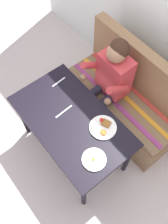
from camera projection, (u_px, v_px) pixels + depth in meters
name	position (u px, v px, depth m)	size (l,w,h in m)	color
ground_plane	(74.00, 149.00, 2.98)	(8.00, 8.00, 0.00)	beige
table	(72.00, 124.00, 2.42)	(1.20, 0.70, 0.73)	black
couch	(125.00, 100.00, 2.93)	(1.44, 0.56, 1.00)	#886344
person	(109.00, 79.00, 2.57)	(0.45, 0.61, 1.21)	#C4363B
plate_breakfast	(103.00, 127.00, 2.30)	(0.25, 0.25, 0.05)	white
plate_eggs	(94.00, 159.00, 2.15)	(0.21, 0.21, 0.04)	white
fork	(59.00, 82.00, 2.56)	(0.01, 0.17, 0.01)	silver
knife	(64.00, 112.00, 2.39)	(0.01, 0.20, 0.01)	silver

